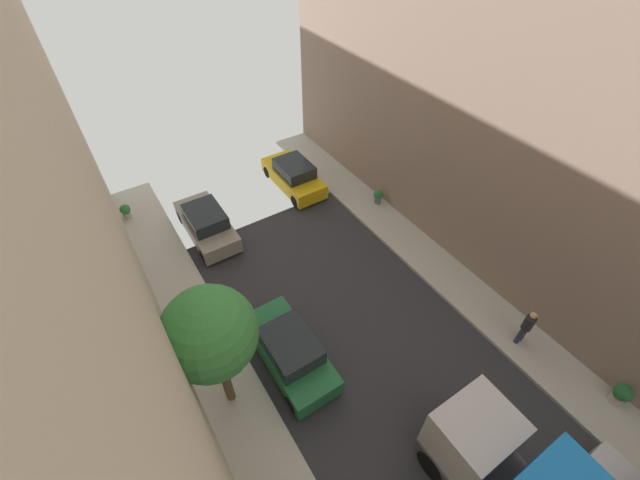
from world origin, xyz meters
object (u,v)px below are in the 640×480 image
object	(u,v)px
potted_plant_0	(622,394)
potted_plant_3	(126,211)
potted_plant_4	(378,196)
street_tree_0	(209,334)
parked_car_left_4	(207,224)
pedestrian	(526,326)
parked_car_left_3	(290,351)
parked_car_right_2	(294,176)

from	to	relation	value
potted_plant_0	potted_plant_3	size ratio (longest dim) A/B	1.14
potted_plant_0	potted_plant_4	bearing A→B (deg)	90.38
potted_plant_0	potted_plant_4	xyz separation A→B (m)	(-0.08, 12.49, -0.04)
street_tree_0	potted_plant_0	size ratio (longest dim) A/B	5.99
parked_car_left_4	street_tree_0	world-z (taller)	street_tree_0
pedestrian	street_tree_0	size ratio (longest dim) A/B	0.33
pedestrian	parked_car_left_3	bearing A→B (deg)	152.43
parked_car_left_3	potted_plant_4	world-z (taller)	parked_car_left_3
street_tree_0	potted_plant_3	distance (m)	11.82
street_tree_0	potted_plant_0	distance (m)	13.23
potted_plant_3	parked_car_left_3	bearing A→B (deg)	-75.10
potted_plant_3	potted_plant_4	xyz separation A→B (m)	(11.22, -5.84, 0.02)
parked_car_left_3	street_tree_0	xyz separation A→B (m)	(-2.36, -0.12, 3.27)
potted_plant_4	parked_car_left_4	bearing A→B (deg)	162.48
potted_plant_4	street_tree_0	bearing A→B (deg)	-152.80
potted_plant_4	potted_plant_3	bearing A→B (deg)	152.50
parked_car_right_2	potted_plant_4	xyz separation A→B (m)	(2.85, -3.75, -0.12)
pedestrian	potted_plant_4	bearing A→B (deg)	85.61
parked_car_left_3	parked_car_right_2	bearing A→B (deg)	59.26
parked_car_left_4	potted_plant_0	xyz separation A→B (m)	(8.33, -15.09, -0.09)
parked_car_left_4	potted_plant_3	xyz separation A→B (m)	(-2.97, 3.24, -0.15)
parked_car_right_2	potted_plant_3	world-z (taller)	parked_car_right_2
potted_plant_3	potted_plant_4	distance (m)	12.65
potted_plant_0	parked_car_left_3	bearing A→B (deg)	139.33
parked_car_left_4	pedestrian	bearing A→B (deg)	-57.59
pedestrian	street_tree_0	xyz separation A→B (m)	(-9.90, 3.81, 2.92)
parked_car_right_2	potted_plant_3	distance (m)	8.63
potted_plant_0	potted_plant_4	size ratio (longest dim) A/B	1.11
parked_car_right_2	potted_plant_0	distance (m)	16.50
pedestrian	street_tree_0	distance (m)	11.00
parked_car_left_4	pedestrian	xyz separation A→B (m)	(7.53, -11.87, 0.35)
pedestrian	parked_car_right_2	bearing A→B (deg)	99.31
street_tree_0	potted_plant_4	bearing A→B (deg)	27.20
pedestrian	potted_plant_3	xyz separation A→B (m)	(-10.51, 15.10, -0.50)
parked_car_left_3	street_tree_0	world-z (taller)	street_tree_0
parked_car_left_4	potted_plant_3	bearing A→B (deg)	132.56
street_tree_0	parked_car_left_4	bearing A→B (deg)	73.64
parked_car_left_3	potted_plant_4	size ratio (longest dim) A/B	5.36
potted_plant_3	parked_car_left_4	bearing A→B (deg)	-47.44
parked_car_left_4	parked_car_right_2	world-z (taller)	same
parked_car_left_3	potted_plant_0	world-z (taller)	parked_car_left_3
parked_car_right_2	pedestrian	xyz separation A→B (m)	(2.13, -13.01, 0.35)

